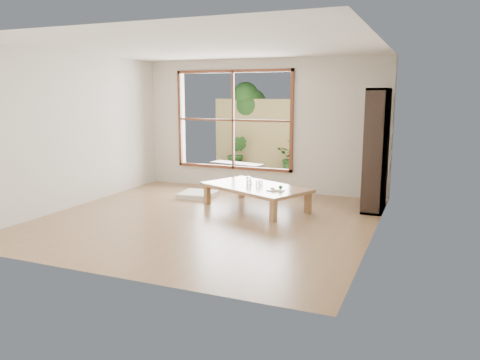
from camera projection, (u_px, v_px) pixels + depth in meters
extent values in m
plane|color=#926B49|center=(208.00, 219.00, 7.31)|extent=(5.00, 5.00, 0.00)
cube|color=tan|center=(256.00, 187.00, 7.93)|extent=(2.04, 1.66, 0.06)
cube|color=tan|center=(207.00, 195.00, 8.27)|extent=(0.12, 0.12, 0.33)
cube|color=tan|center=(241.00, 188.00, 8.82)|extent=(0.12, 0.12, 0.33)
cube|color=tan|center=(273.00, 211.00, 7.11)|extent=(0.12, 0.12, 0.33)
cube|color=tan|center=(308.00, 203.00, 7.66)|extent=(0.12, 0.12, 0.33)
cube|color=silver|center=(198.00, 194.00, 8.86)|extent=(0.67, 0.67, 0.09)
cube|color=#2E2019|center=(376.00, 150.00, 7.75)|extent=(0.32, 0.91, 2.02)
cylinder|color=silver|center=(249.00, 181.00, 7.99)|extent=(0.08, 0.08, 0.14)
cylinder|color=silver|center=(258.00, 183.00, 7.91)|extent=(0.07, 0.07, 0.10)
cylinder|color=silver|center=(260.00, 182.00, 7.98)|extent=(0.07, 0.07, 0.09)
cylinder|color=silver|center=(249.00, 182.00, 8.01)|extent=(0.07, 0.07, 0.09)
cube|color=white|center=(276.00, 190.00, 7.54)|extent=(0.28, 0.21, 0.02)
sphere|color=#2C6A2A|center=(281.00, 187.00, 7.54)|extent=(0.07, 0.07, 0.07)
cube|color=#BF7C2D|center=(273.00, 189.00, 7.51)|extent=(0.05, 0.04, 0.02)
cube|color=beige|center=(272.00, 188.00, 7.59)|extent=(0.06, 0.05, 0.02)
cylinder|color=silver|center=(276.00, 190.00, 7.47)|extent=(0.15, 0.02, 0.01)
cube|color=#352D26|center=(253.00, 179.00, 10.77)|extent=(2.80, 2.00, 0.05)
cube|color=#2E2019|center=(237.00, 164.00, 10.41)|extent=(1.26, 0.59, 0.05)
cube|color=#2E2019|center=(213.00, 171.00, 10.65)|extent=(0.07, 0.07, 0.33)
cube|color=#2E2019|center=(220.00, 169.00, 10.87)|extent=(0.07, 0.07, 0.33)
cube|color=#2E2019|center=(255.00, 176.00, 10.02)|extent=(0.07, 0.07, 0.33)
cube|color=#2E2019|center=(262.00, 174.00, 10.24)|extent=(0.07, 0.07, 0.33)
cube|color=tan|center=(268.00, 136.00, 11.52)|extent=(2.80, 0.06, 1.80)
imported|color=#305B21|center=(294.00, 157.00, 11.06)|extent=(0.83, 0.74, 0.84)
imported|color=#305B21|center=(237.00, 153.00, 11.58)|extent=(0.53, 0.44, 0.89)
cylinder|color=#4C3D2D|center=(246.00, 138.00, 12.07)|extent=(0.14, 0.14, 1.60)
sphere|color=#305B21|center=(250.00, 105.00, 11.87)|extent=(0.84, 0.84, 0.84)
sphere|color=#305B21|center=(242.00, 112.00, 12.08)|extent=(0.70, 0.70, 0.70)
sphere|color=#305B21|center=(246.00, 95.00, 11.77)|extent=(0.64, 0.64, 0.64)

